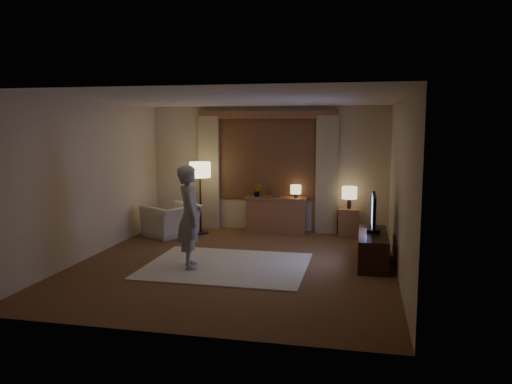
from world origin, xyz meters
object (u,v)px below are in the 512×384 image
(tv_stand, at_px, (373,249))
(person, at_px, (190,217))
(sideboard, at_px, (276,216))
(side_table, at_px, (349,222))
(armchair, at_px, (172,220))

(tv_stand, xyz_separation_m, person, (-2.77, -0.85, 0.56))
(tv_stand, distance_m, person, 2.95)
(sideboard, bearing_deg, side_table, -1.94)
(tv_stand, height_order, person, person)
(tv_stand, bearing_deg, person, -162.96)
(tv_stand, relative_size, person, 0.88)
(sideboard, xyz_separation_m, armchair, (-2.00, -0.76, -0.04))
(armchair, distance_m, side_table, 3.55)
(side_table, bearing_deg, tv_stand, -77.48)
(sideboard, relative_size, side_table, 2.14)
(sideboard, bearing_deg, tv_stand, -46.42)
(armchair, bearing_deg, person, 57.79)
(sideboard, distance_m, side_table, 1.48)
(armchair, bearing_deg, sideboard, 140.07)
(side_table, bearing_deg, sideboard, 178.06)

